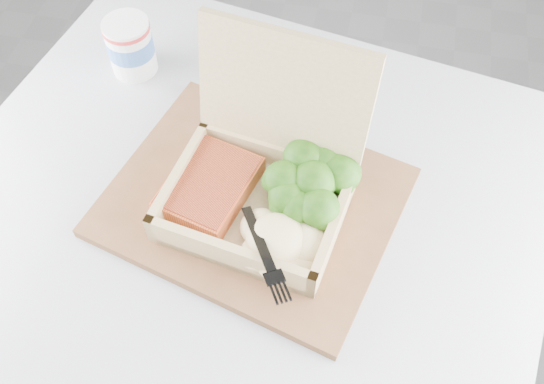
% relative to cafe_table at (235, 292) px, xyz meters
% --- Properties ---
extents(cafe_table, '(0.84, 0.84, 0.70)m').
position_rel_cafe_table_xyz_m(cafe_table, '(0.00, 0.00, 0.00)').
color(cafe_table, black).
rests_on(cafe_table, floor).
extents(serving_tray, '(0.38, 0.33, 0.01)m').
position_rel_cafe_table_xyz_m(serving_tray, '(0.02, 0.04, 0.19)').
color(serving_tray, brown).
rests_on(serving_tray, cafe_table).
extents(takeout_container, '(0.22, 0.21, 0.19)m').
position_rel_cafe_table_xyz_m(takeout_container, '(0.03, 0.05, 0.24)').
color(takeout_container, tan).
rests_on(takeout_container, serving_tray).
extents(salmon_fillet, '(0.11, 0.13, 0.02)m').
position_rel_cafe_table_xyz_m(salmon_fillet, '(-0.03, 0.03, 0.22)').
color(salmon_fillet, '#D65829').
rests_on(salmon_fillet, takeout_container).
extents(broccoli_pile, '(0.12, 0.12, 0.04)m').
position_rel_cafe_table_xyz_m(broccoli_pile, '(0.09, 0.05, 0.22)').
color(broccoli_pile, '#397419').
rests_on(broccoli_pile, takeout_container).
extents(mashed_potatoes, '(0.10, 0.09, 0.04)m').
position_rel_cafe_table_xyz_m(mashed_potatoes, '(0.06, -0.03, 0.22)').
color(mashed_potatoes, beige).
rests_on(mashed_potatoes, takeout_container).
extents(plastic_fork, '(0.08, 0.13, 0.03)m').
position_rel_cafe_table_xyz_m(plastic_fork, '(0.04, -0.02, 0.24)').
color(plastic_fork, black).
rests_on(plastic_fork, mashed_potatoes).
extents(paper_cup, '(0.06, 0.06, 0.08)m').
position_rel_cafe_table_xyz_m(paper_cup, '(-0.19, 0.23, 0.22)').
color(paper_cup, white).
rests_on(paper_cup, cafe_table).
extents(receipt, '(0.14, 0.15, 0.00)m').
position_rel_cafe_table_xyz_m(receipt, '(0.07, 0.23, 0.18)').
color(receipt, white).
rests_on(receipt, cafe_table).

